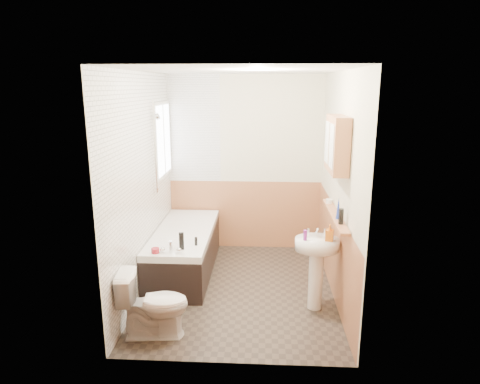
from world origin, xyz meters
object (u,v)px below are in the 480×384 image
Objects in this scene: sink at (316,259)px; medicine_cabinet at (337,144)px; bathtub at (185,250)px; toilet at (154,304)px; pine_shelf at (335,215)px.

sink is 1.41× the size of medicine_cabinet.
sink reaches higher than bathtub.
medicine_cabinet is (1.77, 0.75, 1.44)m from toilet.
sink is (1.57, -0.85, 0.27)m from bathtub.
pine_shelf is at bearing -20.83° from bathtub.
toilet is 0.73× the size of sink.
medicine_cabinet reaches higher than sink.
toilet is 0.53× the size of pine_shelf.
medicine_cabinet is at bearing 53.14° from sink.
sink is at bearing -74.92° from toilet.
toilet is at bearing -91.18° from bathtub.
medicine_cabinet is at bearing -72.81° from toilet.
toilet is 2.08m from pine_shelf.
pine_shelf is at bearing 54.41° from medicine_cabinet.
medicine_cabinet is (0.17, 0.14, 1.20)m from sink.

